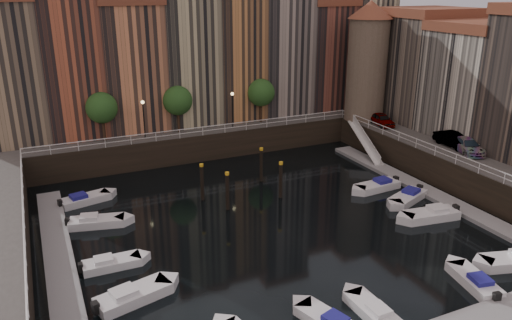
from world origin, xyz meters
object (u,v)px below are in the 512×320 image
boat_left_2 (110,263)px  car_b (454,141)px  gangway (365,140)px  boat_left_1 (132,296)px  car_a (382,120)px  mooring_pilings (244,180)px  corner_tower (367,59)px  car_c (467,147)px

boat_left_2 → car_b: 34.84m
gangway → boat_left_1: size_ratio=1.64×
car_a → boat_left_2: bearing=-149.4°
mooring_pilings → boat_left_1: size_ratio=1.41×
mooring_pilings → car_a: 20.68m
corner_tower → car_c: 16.32m
gangway → car_c: 11.38m
corner_tower → mooring_pilings: bearing=-155.2°
corner_tower → car_a: size_ratio=3.41×
boat_left_2 → car_a: bearing=22.5°
mooring_pilings → boat_left_1: 17.46m
corner_tower → car_c: (1.36, -14.90, -6.52)m
gangway → car_a: (2.91, 0.98, 1.77)m
boat_left_1 → car_a: size_ratio=1.25×
boat_left_2 → car_c: bearing=3.7°
mooring_pilings → car_b: size_ratio=1.56×
mooring_pilings → car_b: (21.27, -3.94, 2.11)m
car_a → car_b: bearing=-72.2°
gangway → car_b: size_ratio=1.81×
mooring_pilings → boat_left_2: 15.22m
corner_tower → gangway: size_ratio=1.66×
car_c → car_a: bearing=115.9°
boat_left_1 → car_a: bearing=13.6°
car_a → corner_tower: bearing=99.2°
boat_left_1 → boat_left_2: bearing=82.3°
mooring_pilings → boat_left_2: mooring_pilings is taller
car_c → boat_left_2: bearing=-158.1°
car_a → mooring_pilings: bearing=-155.1°
car_a → car_c: 11.46m
car_a → car_b: 9.69m
car_a → car_c: (1.35, -11.38, -0.01)m
gangway → car_b: car_b is taller
gangway → car_b: 9.82m
car_a → car_b: (1.48, -9.57, 0.07)m
gangway → mooring_pilings: 17.51m
boat_left_2 → car_c: car_c is taller
gangway → boat_left_1: bearing=-150.7°
corner_tower → gangway: (-2.90, -4.50, -8.28)m
corner_tower → boat_left_1: size_ratio=2.72×
corner_tower → car_a: (0.01, -3.52, -6.50)m
gangway → mooring_pilings: size_ratio=1.16×
boat_left_2 → car_b: bearing=6.7°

